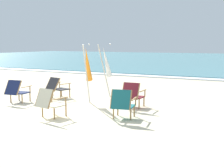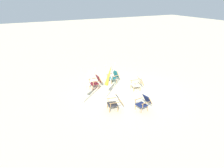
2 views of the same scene
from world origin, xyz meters
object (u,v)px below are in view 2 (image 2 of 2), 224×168
Objects in this scene: beach_chair_front_left at (96,81)px; umbrella_furled_orange at (109,76)px; beach_chair_back_left at (144,102)px; beach_chair_mid_center at (138,83)px; beach_chair_back_right at (116,102)px; umbrella_furled_white at (87,80)px; beach_chair_far_center at (114,76)px.

umbrella_furled_orange is (-1.56, -0.12, 0.87)m from beach_chair_front_left.
beach_chair_back_left is 1.01× the size of beach_chair_mid_center.
beach_chair_back_right is (-1.63, 2.48, -0.01)m from beach_chair_mid_center.
umbrella_furled_orange is (0.04, -1.37, 0.00)m from umbrella_furled_white.
beach_chair_front_left is 0.40× the size of umbrella_furled_white.
beach_chair_back_left reaches higher than beach_chair_back_right.
beach_chair_back_left is (-4.14, 0.43, -0.01)m from beach_chair_far_center.
beach_chair_front_left is 3.13m from beach_chair_back_right.
umbrella_furled_orange reaches higher than beach_chair_back_left.
beach_chair_back_right is 1.99m from umbrella_furled_white.
beach_chair_back_left is at bearing -134.25° from umbrella_furled_white.
beach_chair_far_center is at bearing -26.62° from beach_chair_back_right.
umbrella_furled_white is 1.37m from umbrella_furled_orange.
umbrella_furled_white is 1.00× the size of umbrella_furled_orange.
umbrella_furled_orange is at bearing -14.66° from beach_chair_back_right.
umbrella_furled_orange is at bearing 92.17° from beach_chair_mid_center.
beach_chair_back_right is 1.83m from umbrella_furled_orange.
umbrella_furled_white is (1.51, 0.96, 0.88)m from beach_chair_back_right.
beach_chair_back_left is 2.57m from umbrella_furled_orange.
beach_chair_mid_center is at bearing -124.07° from beach_chair_front_left.
beach_chair_front_left reaches higher than beach_chair_mid_center.
beach_chair_far_center is 3.43m from umbrella_furled_white.
umbrella_furled_orange is at bearing -175.64° from beach_chair_front_left.
umbrella_furled_white is (-1.94, 2.69, 0.87)m from beach_chair_far_center.
beach_chair_back_right is (0.69, 1.30, -0.00)m from beach_chair_back_left.
beach_chair_back_right is (-3.11, 0.29, -0.01)m from beach_chair_front_left.
umbrella_furled_white is at bearing 125.78° from beach_chair_far_center.
beach_chair_back_left is 0.41× the size of umbrella_furled_orange.
beach_chair_back_right is at bearing 153.38° from beach_chair_far_center.
beach_chair_back_left is 2.60m from beach_chair_mid_center.
beach_chair_front_left is at bearing 14.89° from beach_chair_back_left.
umbrella_furled_white reaches higher than beach_chair_mid_center.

